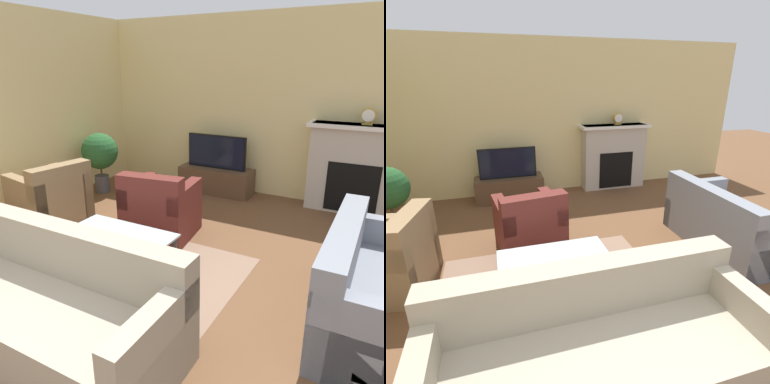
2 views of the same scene
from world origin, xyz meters
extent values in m
cube|color=beige|center=(0.00, 5.02, 1.35)|extent=(8.19, 0.06, 2.70)
cube|color=#896B56|center=(-0.30, 2.00, 0.00)|extent=(2.26, 1.77, 0.00)
cube|color=#BCB2A3|center=(1.48, 4.83, 0.61)|extent=(1.21, 0.32, 1.22)
cube|color=black|center=(1.48, 4.66, 0.38)|extent=(0.67, 0.01, 0.68)
cube|color=white|center=(1.48, 4.80, 1.20)|extent=(1.33, 0.38, 0.05)
cube|color=brown|center=(-0.54, 4.69, 0.20)|extent=(1.17, 0.44, 0.41)
cube|color=black|center=(-0.54, 4.69, 0.67)|extent=(0.97, 0.05, 0.53)
cube|color=black|center=(-0.54, 4.67, 0.67)|extent=(0.93, 0.01, 0.49)
cube|color=#9E937F|center=(-0.22, 0.90, 0.21)|extent=(2.26, 0.85, 0.42)
cube|color=#9E937F|center=(-0.22, 1.23, 0.62)|extent=(2.26, 0.20, 0.40)
cube|color=#9E937F|center=(0.84, 0.90, 0.33)|extent=(0.14, 0.85, 0.66)
cube|color=gray|center=(1.67, 2.28, 0.62)|extent=(0.20, 1.55, 0.40)
cube|color=#8C704C|center=(-1.92, 2.56, 0.21)|extent=(0.93, 0.92, 0.42)
cube|color=#8C704C|center=(-1.63, 2.51, 0.62)|extent=(0.34, 0.82, 0.40)
cube|color=#8C704C|center=(-1.86, 2.88, 0.33)|extent=(0.82, 0.28, 0.66)
cube|color=#8C704C|center=(-1.98, 2.24, 0.33)|extent=(0.82, 0.28, 0.66)
cube|color=#5B231E|center=(-0.42, 2.91, 0.21)|extent=(0.85, 0.86, 0.42)
cube|color=#5B231E|center=(-0.39, 2.64, 0.62)|extent=(0.77, 0.30, 0.40)
cube|color=#5B231E|center=(-0.12, 2.96, 0.33)|extent=(0.24, 0.78, 0.66)
cube|color=#5B231E|center=(-0.73, 2.87, 0.33)|extent=(0.24, 0.78, 0.66)
cylinder|color=#333338|center=(-0.79, 1.72, 0.20)|extent=(0.04, 0.04, 0.41)
cylinder|color=#333338|center=(0.19, 1.72, 0.20)|extent=(0.04, 0.04, 0.41)
cylinder|color=#333338|center=(-0.79, 2.21, 0.20)|extent=(0.04, 0.04, 0.41)
cylinder|color=#333338|center=(0.19, 2.21, 0.20)|extent=(0.04, 0.04, 0.41)
cube|color=silver|center=(-0.30, 1.96, 0.42)|extent=(1.06, 0.57, 0.02)
cylinder|color=#47474C|center=(-2.17, 3.83, 0.14)|extent=(0.23, 0.23, 0.28)
cylinder|color=#4C3823|center=(-2.17, 3.83, 0.36)|extent=(0.03, 0.03, 0.17)
sphere|color=#235628|center=(-2.17, 3.83, 0.67)|extent=(0.57, 0.57, 0.57)
cube|color=#B79338|center=(1.55, 4.83, 1.24)|extent=(0.13, 0.07, 0.03)
cylinder|color=#B79338|center=(1.55, 4.83, 1.34)|extent=(0.19, 0.07, 0.19)
cylinder|color=white|center=(1.55, 4.79, 1.34)|extent=(0.15, 0.00, 0.15)
camera|label=1|loc=(1.88, -0.56, 1.96)|focal=35.00mm
camera|label=2|loc=(-0.78, -0.45, 2.02)|focal=28.00mm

